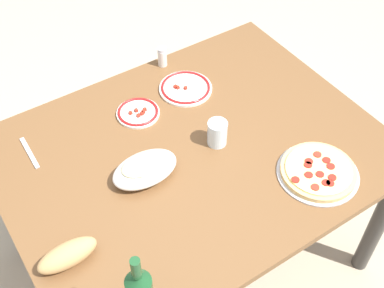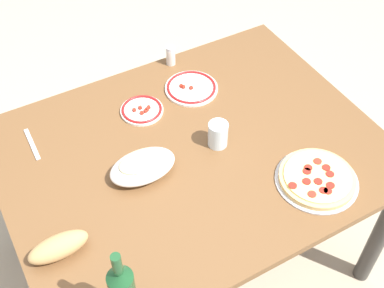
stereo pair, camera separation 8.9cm
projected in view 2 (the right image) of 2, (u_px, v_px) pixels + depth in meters
The scene contains 10 objects.
ground_plane at pixel (192, 254), 2.41m from camera, with size 8.00×8.00×0.00m, color tan.
dining_table at pixel (192, 168), 1.94m from camera, with size 1.37×1.06×0.74m.
pepperoni_pizza at pixel (317, 179), 1.75m from camera, with size 0.29×0.29×0.03m.
baked_pasta_dish at pixel (143, 165), 1.76m from camera, with size 0.24×0.15×0.08m.
water_glass at pixel (218, 134), 1.85m from camera, with size 0.07×0.07×0.10m, color silver.
side_plate_near at pixel (142, 110), 1.99m from camera, with size 0.17×0.17×0.02m.
side_plate_far at pixel (191, 88), 2.08m from camera, with size 0.22×0.22×0.02m.
bread_loaf at pixel (58, 247), 1.55m from camera, with size 0.19×0.08×0.07m, color tan.
spice_shaker at pixel (171, 56), 2.17m from camera, with size 0.04×0.04×0.09m.
fork_left at pixel (32, 144), 1.88m from camera, with size 0.17×0.02×0.01m, color #B7B7BC.
Camera 2 is at (0.61, 1.09, 2.13)m, focal length 47.47 mm.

